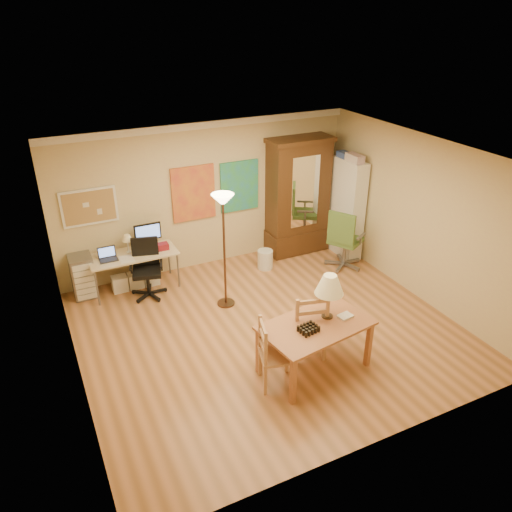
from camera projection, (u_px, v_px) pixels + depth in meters
name	position (u px, v px, depth m)	size (l,w,h in m)	color
floor	(268.00, 330.00, 7.67)	(5.50, 5.50, 0.00)	#915D33
crown_molding	(204.00, 125.00, 8.44)	(5.50, 0.08, 0.12)	white
corkboard	(89.00, 207.00, 8.17)	(0.90, 0.04, 0.62)	#9A6F48
art_panel_left	(193.00, 193.00, 8.89)	(0.80, 0.04, 1.00)	gold
art_panel_right	(239.00, 186.00, 9.24)	(0.75, 0.04, 0.95)	teal
dining_table	(321.00, 313.00, 6.53)	(1.56, 1.08, 1.36)	#935730
ladder_chair_back	(308.00, 326.00, 6.90)	(0.59, 0.57, 1.05)	#B17D51
ladder_chair_left	(274.00, 356.00, 6.39)	(0.53, 0.54, 0.96)	#B17D51
torchiere_lamp	(223.00, 218.00, 7.62)	(0.35, 0.35, 1.93)	#472C1C
computer_desk	(136.00, 267.00, 8.63)	(1.48, 0.65, 1.12)	beige
office_chair_black	(148.00, 281.00, 8.47)	(0.62, 0.62, 1.00)	black
office_chair_green	(344.00, 252.00, 9.36)	(0.72, 0.72, 1.16)	slate
drawer_cart	(83.00, 276.00, 8.41)	(0.37, 0.44, 0.74)	slate
armoire	(297.00, 204.00, 9.70)	(1.24, 0.59, 2.29)	#3A250F
bookshelf	(347.00, 209.00, 9.56)	(0.29, 0.77, 1.92)	white
wastebin	(265.00, 259.00, 9.37)	(0.29, 0.29, 0.36)	silver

